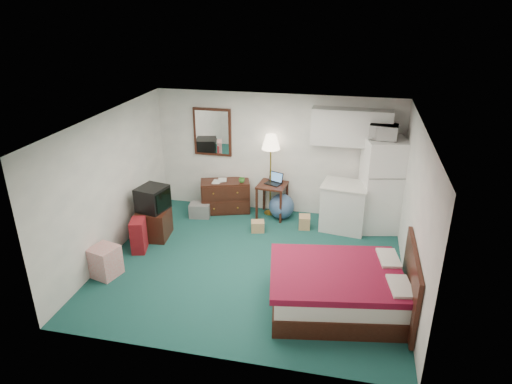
% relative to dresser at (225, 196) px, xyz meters
% --- Properties ---
extents(floor, '(5.00, 4.50, 0.01)m').
position_rel_dresser_xyz_m(floor, '(1.03, -1.96, -0.34)').
color(floor, '#104143').
rests_on(floor, ground).
extents(ceiling, '(5.00, 4.50, 0.01)m').
position_rel_dresser_xyz_m(ceiling, '(1.03, -1.96, 2.16)').
color(ceiling, silver).
rests_on(ceiling, walls).
extents(walls, '(5.01, 4.51, 2.50)m').
position_rel_dresser_xyz_m(walls, '(1.03, -1.96, 0.91)').
color(walls, silver).
rests_on(walls, floor).
extents(mirror, '(0.80, 0.06, 1.00)m').
position_rel_dresser_xyz_m(mirror, '(-0.32, 0.26, 1.31)').
color(mirror, white).
rests_on(mirror, walls).
extents(upper_cabinets, '(1.50, 0.35, 0.70)m').
position_rel_dresser_xyz_m(upper_cabinets, '(2.48, 0.12, 1.61)').
color(upper_cabinets, silver).
rests_on(upper_cabinets, walls).
extents(headboard, '(0.06, 1.56, 1.00)m').
position_rel_dresser_xyz_m(headboard, '(3.49, -2.82, 0.21)').
color(headboard, black).
rests_on(headboard, walls).
extents(dresser, '(1.10, 0.75, 0.69)m').
position_rel_dresser_xyz_m(dresser, '(0.00, 0.00, 0.00)').
color(dresser, black).
rests_on(dresser, floor).
extents(floor_lamp, '(0.42, 0.42, 1.71)m').
position_rel_dresser_xyz_m(floor_lamp, '(0.95, 0.09, 0.51)').
color(floor_lamp, gold).
rests_on(floor_lamp, floor).
extents(desk, '(0.62, 0.62, 0.71)m').
position_rel_dresser_xyz_m(desk, '(1.01, -0.03, 0.01)').
color(desk, black).
rests_on(desk, floor).
extents(exercise_ball, '(0.66, 0.66, 0.52)m').
position_rel_dresser_xyz_m(exercise_ball, '(1.22, -0.07, -0.08)').
color(exercise_ball, '#395785').
rests_on(exercise_ball, floor).
extents(kitchen_counter, '(0.92, 0.75, 0.91)m').
position_rel_dresser_xyz_m(kitchen_counter, '(2.48, -0.28, 0.11)').
color(kitchen_counter, silver).
rests_on(kitchen_counter, floor).
extents(fridge, '(0.89, 0.89, 1.82)m').
position_rel_dresser_xyz_m(fridge, '(3.15, -0.08, 0.57)').
color(fridge, white).
rests_on(fridge, floor).
extents(bed, '(2.13, 1.78, 0.61)m').
position_rel_dresser_xyz_m(bed, '(2.51, -2.82, -0.04)').
color(bed, '#5B0F27').
rests_on(bed, floor).
extents(tv_stand, '(0.62, 0.66, 0.56)m').
position_rel_dresser_xyz_m(tv_stand, '(-1.02, -1.39, -0.06)').
color(tv_stand, black).
rests_on(tv_stand, floor).
extents(suitcase, '(0.32, 0.42, 0.61)m').
position_rel_dresser_xyz_m(suitcase, '(-1.06, -1.93, -0.04)').
color(suitcase, maroon).
rests_on(suitcase, floor).
extents(retail_box, '(0.50, 0.50, 0.51)m').
position_rel_dresser_xyz_m(retail_box, '(-1.25, -2.78, -0.09)').
color(retail_box, silver).
rests_on(retail_box, floor).
extents(file_bin, '(0.46, 0.37, 0.29)m').
position_rel_dresser_xyz_m(file_bin, '(-0.45, -0.37, -0.20)').
color(file_bin, slate).
rests_on(file_bin, floor).
extents(cardboard_box_a, '(0.29, 0.27, 0.21)m').
position_rel_dresser_xyz_m(cardboard_box_a, '(0.86, -0.75, -0.24)').
color(cardboard_box_a, tan).
rests_on(cardboard_box_a, floor).
extents(cardboard_box_b, '(0.24, 0.28, 0.26)m').
position_rel_dresser_xyz_m(cardboard_box_b, '(1.74, -0.42, -0.22)').
color(cardboard_box_b, tan).
rests_on(cardboard_box_b, floor).
extents(laptop, '(0.39, 0.36, 0.22)m').
position_rel_dresser_xyz_m(laptop, '(1.02, -0.01, 0.48)').
color(laptop, black).
rests_on(laptop, desk).
extents(crt_tv, '(0.59, 0.62, 0.45)m').
position_rel_dresser_xyz_m(crt_tv, '(-1.00, -1.36, 0.44)').
color(crt_tv, black).
rests_on(crt_tv, tv_stand).
extents(microwave, '(0.53, 0.33, 0.34)m').
position_rel_dresser_xyz_m(microwave, '(3.07, -0.12, 1.65)').
color(microwave, white).
rests_on(microwave, fridge).
extents(book_a, '(0.17, 0.02, 0.23)m').
position_rel_dresser_xyz_m(book_a, '(-0.23, -0.10, 0.46)').
color(book_a, tan).
rests_on(book_a, dresser).
extents(book_b, '(0.17, 0.07, 0.24)m').
position_rel_dresser_xyz_m(book_b, '(-0.14, -0.01, 0.46)').
color(book_b, tan).
rests_on(book_b, dresser).
extents(mug, '(0.15, 0.14, 0.13)m').
position_rel_dresser_xyz_m(mug, '(0.36, -0.01, 0.41)').
color(mug, '#3E7E30').
rests_on(mug, dresser).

